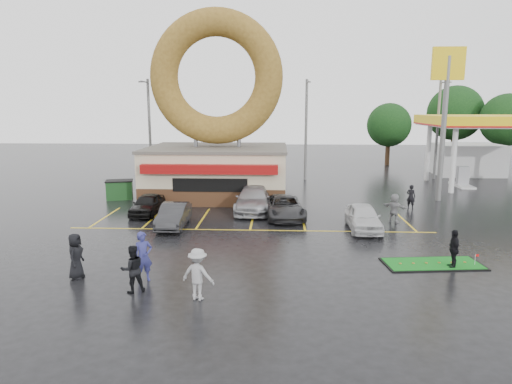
{
  "coord_description": "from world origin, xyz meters",
  "views": [
    {
      "loc": [
        1.47,
        -20.59,
        6.67
      ],
      "look_at": [
        0.34,
        2.99,
        2.2
      ],
      "focal_mm": 32.0,
      "sensor_mm": 36.0,
      "label": 1
    }
  ],
  "objects_px": {
    "shell_sign": "(446,95)",
    "car_silver": "(253,199)",
    "putting_green": "(433,264)",
    "gas_station": "(487,140)",
    "car_white": "(363,217)",
    "donut_shop": "(217,136)",
    "streetlight_mid": "(306,127)",
    "dumpster": "(120,190)",
    "car_dgrey": "(174,215)",
    "streetlight_left": "(149,127)",
    "person_cameraman": "(454,249)",
    "car_grey": "(284,207)",
    "streetlight_right": "(438,127)",
    "car_black": "(147,204)",
    "person_blue": "(143,257)"
  },
  "relations": [
    {
      "from": "car_grey",
      "to": "dumpster",
      "type": "relative_size",
      "value": 2.66
    },
    {
      "from": "streetlight_right",
      "to": "putting_green",
      "type": "bearing_deg",
      "value": -108.43
    },
    {
      "from": "streetlight_mid",
      "to": "car_black",
      "type": "distance_m",
      "value": 18.14
    },
    {
      "from": "streetlight_mid",
      "to": "car_white",
      "type": "xyz_separation_m",
      "value": [
        2.16,
        -17.12,
        -4.08
      ]
    },
    {
      "from": "donut_shop",
      "to": "streetlight_mid",
      "type": "distance_m",
      "value": 10.59
    },
    {
      "from": "gas_station",
      "to": "car_dgrey",
      "type": "xyz_separation_m",
      "value": [
        -24.3,
        -17.04,
        -3.05
      ]
    },
    {
      "from": "shell_sign",
      "to": "car_grey",
      "type": "bearing_deg",
      "value": -152.98
    },
    {
      "from": "shell_sign",
      "to": "car_white",
      "type": "bearing_deg",
      "value": -129.82
    },
    {
      "from": "streetlight_right",
      "to": "putting_green",
      "type": "height_order",
      "value": "streetlight_right"
    },
    {
      "from": "car_silver",
      "to": "car_grey",
      "type": "height_order",
      "value": "car_silver"
    },
    {
      "from": "car_grey",
      "to": "car_silver",
      "type": "bearing_deg",
      "value": 133.44
    },
    {
      "from": "streetlight_left",
      "to": "car_dgrey",
      "type": "bearing_deg",
      "value": -70.41
    },
    {
      "from": "shell_sign",
      "to": "putting_green",
      "type": "height_order",
      "value": "shell_sign"
    },
    {
      "from": "gas_station",
      "to": "car_grey",
      "type": "relative_size",
      "value": 2.86
    },
    {
      "from": "shell_sign",
      "to": "donut_shop",
      "type": "bearing_deg",
      "value": 176.53
    },
    {
      "from": "car_white",
      "to": "person_cameraman",
      "type": "relative_size",
      "value": 2.5
    },
    {
      "from": "gas_station",
      "to": "putting_green",
      "type": "relative_size",
      "value": 3.16
    },
    {
      "from": "shell_sign",
      "to": "streetlight_left",
      "type": "xyz_separation_m",
      "value": [
        -23.0,
        7.92,
        -2.6
      ]
    },
    {
      "from": "putting_green",
      "to": "gas_station",
      "type": "bearing_deg",
      "value": 62.34
    },
    {
      "from": "car_dgrey",
      "to": "car_silver",
      "type": "relative_size",
      "value": 0.74
    },
    {
      "from": "gas_station",
      "to": "car_silver",
      "type": "relative_size",
      "value": 2.56
    },
    {
      "from": "streetlight_right",
      "to": "car_black",
      "type": "distance_m",
      "value": 27.51
    },
    {
      "from": "streetlight_left",
      "to": "streetlight_right",
      "type": "height_order",
      "value": "same"
    },
    {
      "from": "putting_green",
      "to": "car_grey",
      "type": "bearing_deg",
      "value": 127.8
    },
    {
      "from": "donut_shop",
      "to": "putting_green",
      "type": "relative_size",
      "value": 3.13
    },
    {
      "from": "car_white",
      "to": "dumpster",
      "type": "distance_m",
      "value": 17.85
    },
    {
      "from": "person_cameraman",
      "to": "gas_station",
      "type": "bearing_deg",
      "value": 157.18
    },
    {
      "from": "streetlight_left",
      "to": "car_black",
      "type": "bearing_deg",
      "value": -75.53
    },
    {
      "from": "car_silver",
      "to": "dumpster",
      "type": "relative_size",
      "value": 2.96
    },
    {
      "from": "streetlight_mid",
      "to": "streetlight_right",
      "type": "distance_m",
      "value": 12.04
    },
    {
      "from": "gas_station",
      "to": "car_silver",
      "type": "xyz_separation_m",
      "value": [
        -20.07,
        -12.94,
        -2.93
      ]
    },
    {
      "from": "streetlight_left",
      "to": "car_dgrey",
      "type": "height_order",
      "value": "streetlight_left"
    },
    {
      "from": "shell_sign",
      "to": "car_silver",
      "type": "relative_size",
      "value": 1.99
    },
    {
      "from": "person_blue",
      "to": "dumpster",
      "type": "distance_m",
      "value": 16.75
    },
    {
      "from": "car_grey",
      "to": "person_cameraman",
      "type": "distance_m",
      "value": 10.89
    },
    {
      "from": "streetlight_left",
      "to": "person_cameraman",
      "type": "distance_m",
      "value": 29.2
    },
    {
      "from": "car_dgrey",
      "to": "person_cameraman",
      "type": "xyz_separation_m",
      "value": [
        13.12,
        -5.96,
        0.17
      ]
    },
    {
      "from": "streetlight_right",
      "to": "car_silver",
      "type": "distance_m",
      "value": 21.64
    },
    {
      "from": "putting_green",
      "to": "dumpster",
      "type": "bearing_deg",
      "value": 144.08
    },
    {
      "from": "streetlight_left",
      "to": "person_cameraman",
      "type": "xyz_separation_m",
      "value": [
        18.82,
        -21.98,
        -3.96
      ]
    },
    {
      "from": "streetlight_right",
      "to": "donut_shop",
      "type": "bearing_deg",
      "value": -154.79
    },
    {
      "from": "car_black",
      "to": "car_grey",
      "type": "bearing_deg",
      "value": -0.94
    },
    {
      "from": "shell_sign",
      "to": "streetlight_right",
      "type": "bearing_deg",
      "value": 73.17
    },
    {
      "from": "donut_shop",
      "to": "streetlight_mid",
      "type": "relative_size",
      "value": 1.5
    },
    {
      "from": "person_blue",
      "to": "streetlight_mid",
      "type": "bearing_deg",
      "value": 42.11
    },
    {
      "from": "streetlight_left",
      "to": "shell_sign",
      "type": "bearing_deg",
      "value": -18.99
    },
    {
      "from": "donut_shop",
      "to": "car_dgrey",
      "type": "distance_m",
      "value": 9.93
    },
    {
      "from": "car_white",
      "to": "person_cameraman",
      "type": "height_order",
      "value": "person_cameraman"
    },
    {
      "from": "donut_shop",
      "to": "streetlight_right",
      "type": "bearing_deg",
      "value": 25.21
    },
    {
      "from": "streetlight_left",
      "to": "car_grey",
      "type": "xyz_separation_m",
      "value": [
        11.9,
        -13.58,
        -4.12
      ]
    }
  ]
}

